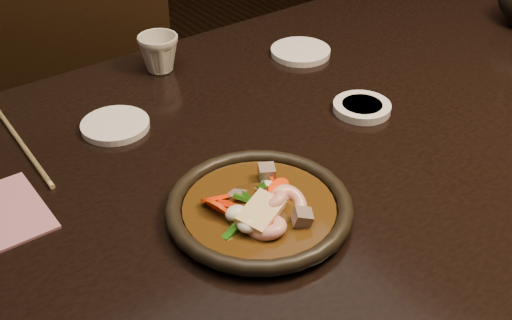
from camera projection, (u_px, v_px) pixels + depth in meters
table at (301, 185)px, 1.04m from camera, size 1.60×0.90×0.75m
chair at (79, 106)px, 1.54m from camera, size 0.59×0.59×0.96m
plate at (259, 208)px, 0.85m from camera, size 0.25×0.25×0.03m
stirfry at (262, 207)px, 0.84m from camera, size 0.14×0.14×0.05m
soy_dish at (362, 107)px, 1.08m from camera, size 0.10×0.10×0.01m
saucer_left at (115, 125)px, 1.03m from camera, size 0.11×0.11×0.01m
saucer_right at (300, 52)px, 1.25m from camera, size 0.12×0.12×0.01m
tea_cup at (159, 52)px, 1.18m from camera, size 0.10×0.09×0.08m
chopsticks at (22, 145)px, 0.99m from camera, size 0.01×0.26×0.01m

